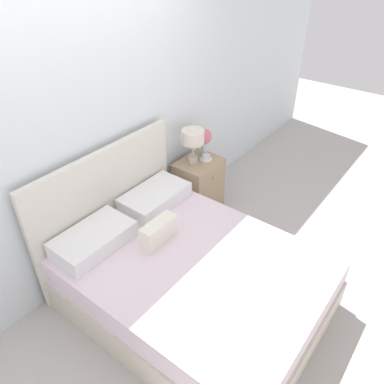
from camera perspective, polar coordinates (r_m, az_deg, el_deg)
The scene contains 7 objects.
ground_plane at distance 3.70m, azimuth -11.77°, elevation -9.20°, with size 12.00×12.00×0.00m, color #BCB7B2.
wall_back at distance 3.02m, azimuth -15.58°, elevation 9.50°, with size 8.00×0.06×2.60m.
bed at distance 3.05m, azimuth -0.94°, elevation -12.66°, with size 1.50×1.92×1.12m.
nightstand at distance 4.00m, azimuth 1.00°, elevation 0.96°, with size 0.47×0.39×0.60m.
table_lamp at distance 3.70m, azimuth 0.13°, elevation 8.13°, with size 0.22×0.22×0.36m.
flower_vase at distance 3.89m, azimuth 1.90°, elevation 8.20°, with size 0.16×0.16×0.28m.
teacup at distance 3.87m, azimuth 2.14°, elevation 5.30°, with size 0.13×0.13×0.05m.
Camera 1 is at (-1.60, -2.18, 2.53)m, focal length 35.00 mm.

